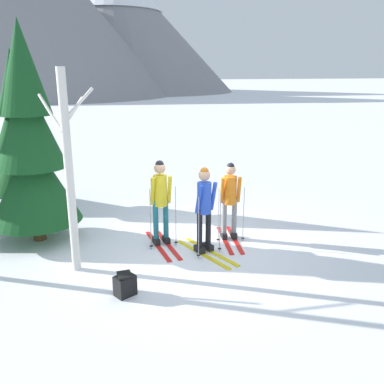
# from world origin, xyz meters

# --- Properties ---
(ground_plane) EXTENTS (400.00, 400.00, 0.00)m
(ground_plane) POSITION_xyz_m (0.00, 0.00, 0.00)
(ground_plane) COLOR white
(skier_in_yellow) EXTENTS (0.61, 1.67, 1.81)m
(skier_in_yellow) POSITION_xyz_m (-0.53, 0.36, 1.03)
(skier_in_yellow) COLOR red
(skier_in_yellow) RESTS_ON ground
(skier_in_blue) EXTENTS (0.78, 1.69, 1.76)m
(skier_in_blue) POSITION_xyz_m (0.18, -0.34, 0.97)
(skier_in_blue) COLOR yellow
(skier_in_blue) RESTS_ON ground
(skier_in_orange) EXTENTS (0.64, 1.58, 1.70)m
(skier_in_orange) POSITION_xyz_m (0.94, 0.14, 0.93)
(skier_in_orange) COLOR red
(skier_in_orange) RESTS_ON ground
(pine_tree_mid) EXTENTS (1.71, 1.71, 4.13)m
(pine_tree_mid) POSITION_xyz_m (-3.33, 4.20, 1.89)
(pine_tree_mid) COLOR #51381E
(pine_tree_mid) RESTS_ON ground
(pine_tree_far) EXTENTS (1.88, 1.88, 4.54)m
(pine_tree_far) POSITION_xyz_m (-2.98, 1.47, 2.08)
(pine_tree_far) COLOR #51381E
(pine_tree_far) RESTS_ON ground
(birch_tree_slender) EXTENTS (0.91, 0.92, 3.61)m
(birch_tree_slender) POSITION_xyz_m (-2.32, -0.28, 1.88)
(birch_tree_slender) COLOR silver
(birch_tree_slender) RESTS_ON ground
(backpack_on_snow_front) EXTENTS (0.39, 0.35, 0.38)m
(backpack_on_snow_front) POSITION_xyz_m (-1.65, -1.51, 0.19)
(backpack_on_snow_front) COLOR black
(backpack_on_snow_front) RESTS_ON ground
(mountain_ridge_distant) EXTENTS (58.57, 53.56, 25.41)m
(mountain_ridge_distant) POSITION_xyz_m (2.91, 68.28, 12.33)
(mountain_ridge_distant) COLOR gray
(mountain_ridge_distant) RESTS_ON ground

